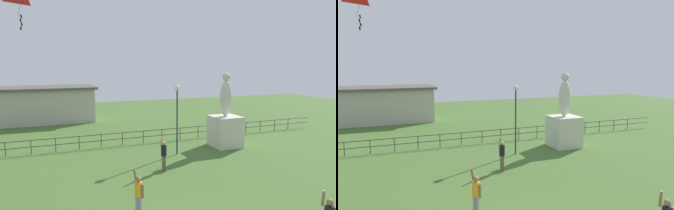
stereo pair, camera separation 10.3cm
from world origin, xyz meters
TOP-DOWN VIEW (x-y plane):
  - statue_monument at (7.12, 11.04)m, footprint 1.97×1.97m
  - lamppost at (3.12, 10.46)m, footprint 0.36×0.36m
  - person_0 at (1.22, 7.88)m, footprint 0.48×0.38m
  - person_1 at (-1.51, 3.40)m, footprint 0.35×0.49m
  - waterfront_railing at (-0.36, 14.00)m, footprint 36.02×0.06m
  - pavilion_building at (-5.94, 26.00)m, footprint 12.07×5.41m

SIDE VIEW (x-z plane):
  - waterfront_railing at x=-0.36m, z-range 0.15..1.10m
  - person_1 at x=-1.51m, z-range 0.00..1.90m
  - person_0 at x=1.22m, z-range 0.00..1.95m
  - statue_monument at x=7.12m, z-range -1.07..4.18m
  - pavilion_building at x=-5.94m, z-range 0.02..3.59m
  - lamppost at x=3.12m, z-range 1.02..5.56m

